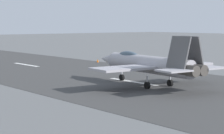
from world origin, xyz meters
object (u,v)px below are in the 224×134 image
(crew_person, at_px, (136,65))
(marker_cone_far, at_px, (98,61))
(marker_cone_mid, at_px, (175,69))
(fighter_jet, at_px, (148,64))

(crew_person, xyz_separation_m, marker_cone_far, (13.74, -3.41, -0.51))
(crew_person, relative_size, marker_cone_mid, 2.86)
(fighter_jet, relative_size, marker_cone_mid, 32.71)
(marker_cone_mid, height_order, marker_cone_far, same)
(crew_person, distance_m, marker_cone_mid, 5.67)
(crew_person, bearing_deg, marker_cone_far, -13.93)
(crew_person, bearing_deg, marker_cone_mid, -142.82)
(fighter_jet, height_order, marker_cone_mid, fighter_jet)
(crew_person, xyz_separation_m, marker_cone_mid, (-4.50, -3.41, -0.51))
(marker_cone_mid, bearing_deg, marker_cone_far, 0.00)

